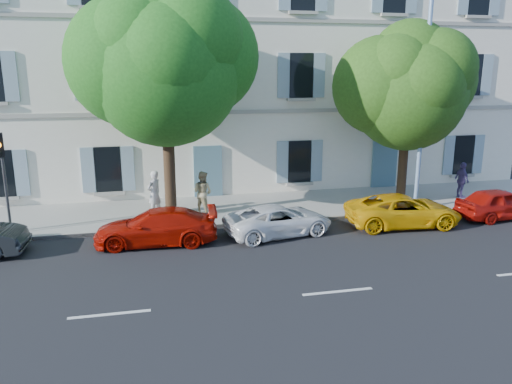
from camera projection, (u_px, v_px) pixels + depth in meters
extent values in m
plane|color=black|center=(295.00, 243.00, 17.39)|extent=(90.00, 90.00, 0.00)
cube|color=#A09E96|center=(265.00, 207.00, 21.59)|extent=(36.00, 4.50, 0.15)
cube|color=#9E998E|center=(278.00, 222.00, 19.53)|extent=(36.00, 0.16, 0.16)
cube|color=white|center=(240.00, 67.00, 25.61)|extent=(28.00, 7.00, 12.00)
imported|color=#A40F04|center=(156.00, 227.00, 17.20)|extent=(4.31, 2.01, 1.22)
imported|color=white|center=(279.00, 220.00, 18.14)|extent=(4.25, 2.59, 1.10)
imported|color=#E5A609|center=(403.00, 210.00, 19.18)|extent=(4.51, 2.33, 1.22)
imported|color=#A21009|center=(500.00, 203.00, 20.11)|extent=(3.75, 1.73, 1.24)
cylinder|color=#3A2819|center=(170.00, 173.00, 19.46)|extent=(0.45, 0.45, 3.57)
ellipsoid|color=#27761E|center=(165.00, 70.00, 18.52)|extent=(5.71, 5.71, 6.28)
cylinder|color=#3A2819|center=(402.00, 170.00, 21.57)|extent=(0.39, 0.39, 2.98)
ellipsoid|color=#326519|center=(408.00, 92.00, 20.77)|extent=(4.84, 4.84, 5.32)
cylinder|color=#383A3D|center=(6.00, 192.00, 17.76)|extent=(0.10, 0.10, 2.99)
cylinder|color=#7293BF|center=(423.00, 104.00, 20.05)|extent=(0.18, 0.18, 8.75)
imported|color=silver|center=(154.00, 193.00, 19.96)|extent=(0.78, 0.78, 1.82)
imported|color=tan|center=(203.00, 192.00, 20.26)|extent=(1.07, 1.06, 1.75)
imported|color=#54447D|center=(462.00, 180.00, 22.68)|extent=(0.43, 0.98, 1.65)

